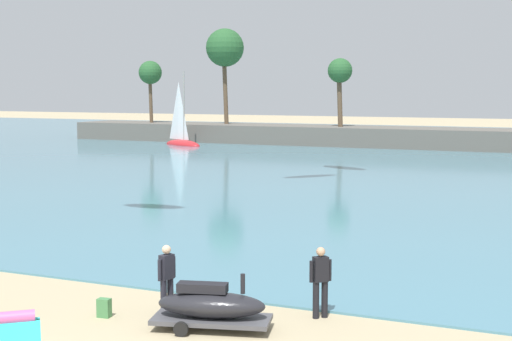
# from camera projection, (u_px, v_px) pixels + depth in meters

# --- Properties ---
(sea) EXTENTS (220.00, 91.03, 0.06)m
(sea) POSITION_uv_depth(u_px,v_px,m) (481.00, 155.00, 60.19)
(sea) COLOR teal
(sea) RESTS_ON ground
(watercraft_on_trailer) EXTENTS (2.77, 1.64, 1.28)m
(watercraft_on_trailer) POSITION_uv_depth(u_px,v_px,m) (211.00, 307.00, 16.57)
(watercraft_on_trailer) COLOR #4C4C51
(watercraft_on_trailer) RESTS_ON ground
(person_rigging_by_gear) EXTENTS (0.28, 0.54, 1.67)m
(person_rigging_by_gear) POSITION_uv_depth(u_px,v_px,m) (167.00, 277.00, 17.61)
(person_rigging_by_gear) COLOR #23232D
(person_rigging_by_gear) RESTS_ON ground
(person_at_waterline) EXTENTS (0.42, 0.41, 1.67)m
(person_at_waterline) POSITION_uv_depth(u_px,v_px,m) (320.00, 280.00, 17.38)
(person_at_waterline) COLOR black
(person_at_waterline) RESTS_ON ground
(backpack_near_kite) EXTENTS (0.32, 0.29, 0.44)m
(backpack_near_kite) POSITION_uv_depth(u_px,v_px,m) (104.00, 308.00, 17.52)
(backpack_near_kite) COLOR #47844C
(backpack_near_kite) RESTS_ON ground
(sailboat_near_shore) EXTENTS (5.22, 3.63, 7.36)m
(sailboat_near_shore) POSITION_uv_depth(u_px,v_px,m) (182.00, 138.00, 70.48)
(sailboat_near_shore) COLOR red
(sailboat_near_shore) RESTS_ON sea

